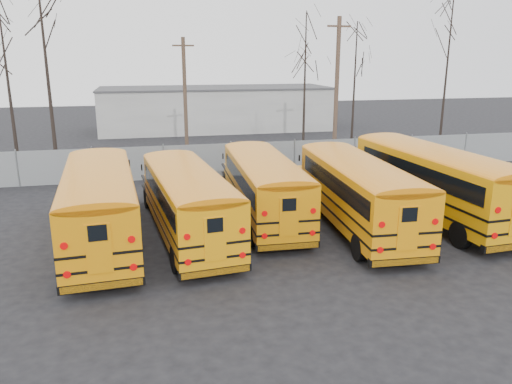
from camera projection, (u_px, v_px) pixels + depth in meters
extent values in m
plane|color=black|center=(286.00, 246.00, 19.13)|extent=(120.00, 120.00, 0.00)
cube|color=gray|center=(231.00, 159.00, 30.16)|extent=(40.00, 0.04, 2.00)
cube|color=beige|center=(216.00, 109.00, 49.14)|extent=(22.00, 8.00, 4.00)
cylinder|color=black|center=(65.00, 270.00, 15.79)|extent=(0.34, 1.00, 0.99)
cylinder|color=black|center=(137.00, 262.00, 16.41)|extent=(0.34, 1.00, 0.99)
cylinder|color=black|center=(77.00, 200.00, 23.46)|extent=(0.34, 1.00, 0.99)
cylinder|color=black|center=(126.00, 197.00, 24.08)|extent=(0.34, 1.00, 0.99)
cube|color=orange|center=(100.00, 204.00, 18.76)|extent=(3.08, 9.33, 2.32)
cube|color=orange|center=(101.00, 187.00, 23.96)|extent=(2.33, 1.83, 0.99)
cube|color=black|center=(98.00, 193.00, 18.44)|extent=(3.06, 8.35, 0.69)
cube|color=black|center=(101.00, 216.00, 19.73)|extent=(3.23, 11.03, 0.09)
cube|color=black|center=(100.00, 204.00, 19.60)|extent=(3.23, 11.03, 0.09)
cube|color=black|center=(102.00, 285.00, 14.92)|extent=(2.54, 0.39, 0.28)
cube|color=black|center=(102.00, 193.00, 24.83)|extent=(2.38, 0.36, 0.26)
cube|color=orange|center=(99.00, 249.00, 14.51)|extent=(0.74, 0.09, 1.53)
cylinder|color=#B20505|center=(67.00, 275.00, 14.43)|extent=(0.22, 0.05, 0.22)
cylinder|color=#B20505|center=(133.00, 267.00, 14.94)|extent=(0.22, 0.05, 0.22)
cylinder|color=#B20505|center=(64.00, 246.00, 14.19)|extent=(0.22, 0.05, 0.22)
cylinder|color=#B20505|center=(132.00, 239.00, 14.71)|extent=(0.22, 0.05, 0.22)
cylinder|color=black|center=(176.00, 260.00, 16.70)|extent=(0.36, 0.95, 0.93)
cylinder|color=black|center=(236.00, 252.00, 17.35)|extent=(0.36, 0.95, 0.93)
cylinder|color=black|center=(147.00, 199.00, 23.84)|extent=(0.36, 0.95, 0.93)
cylinder|color=black|center=(191.00, 195.00, 24.49)|extent=(0.36, 0.95, 0.93)
cube|color=orange|center=(188.00, 201.00, 19.50)|extent=(3.21, 8.85, 2.19)
cube|color=orange|center=(168.00, 186.00, 24.34)|extent=(2.25, 1.79, 0.93)
cube|color=black|center=(188.00, 191.00, 19.20)|extent=(3.15, 7.93, 0.65)
cube|color=black|center=(185.00, 212.00, 20.40)|extent=(3.41, 10.44, 0.08)
cube|color=black|center=(184.00, 201.00, 20.28)|extent=(3.41, 10.44, 0.08)
cube|color=black|center=(215.00, 271.00, 15.93)|extent=(2.39, 0.45, 0.26)
cube|color=black|center=(166.00, 192.00, 25.16)|extent=(2.24, 0.42, 0.24)
cube|color=orange|center=(215.00, 239.00, 15.54)|extent=(0.70, 0.11, 1.44)
cylinder|color=#B20505|center=(188.00, 262.00, 15.43)|extent=(0.21, 0.06, 0.20)
cylinder|color=#B20505|center=(243.00, 255.00, 15.98)|extent=(0.21, 0.06, 0.20)
cylinder|color=#B20505|center=(187.00, 237.00, 15.21)|extent=(0.21, 0.06, 0.20)
cylinder|color=#B20505|center=(242.00, 231.00, 15.76)|extent=(0.21, 0.06, 0.20)
cylinder|color=black|center=(253.00, 235.00, 19.00)|extent=(0.29, 0.94, 0.93)
cylinder|color=black|center=(306.00, 231.00, 19.38)|extent=(0.29, 0.94, 0.93)
cylinder|color=black|center=(227.00, 185.00, 26.41)|extent=(0.29, 0.94, 0.93)
cylinder|color=black|center=(265.00, 183.00, 26.79)|extent=(0.29, 0.94, 0.93)
cube|color=orange|center=(264.00, 186.00, 21.77)|extent=(2.64, 8.73, 2.19)
cube|color=orange|center=(245.00, 174.00, 26.79)|extent=(2.15, 1.66, 0.93)
cube|color=black|center=(265.00, 176.00, 21.46)|extent=(2.64, 7.80, 0.65)
cube|color=black|center=(261.00, 196.00, 22.70)|extent=(2.72, 10.33, 0.08)
cube|color=black|center=(261.00, 186.00, 22.57)|extent=(2.72, 10.33, 0.08)
cube|color=black|center=(288.00, 246.00, 18.06)|extent=(2.39, 0.29, 0.26)
cube|color=black|center=(243.00, 180.00, 27.63)|extent=(2.24, 0.27, 0.24)
cube|color=orange|center=(289.00, 217.00, 17.67)|extent=(0.70, 0.06, 1.44)
cylinder|color=#B20505|center=(265.00, 236.00, 17.67)|extent=(0.21, 0.04, 0.20)
cylinder|color=#B20505|center=(312.00, 233.00, 17.99)|extent=(0.21, 0.04, 0.20)
cylinder|color=#B20505|center=(265.00, 214.00, 17.45)|extent=(0.21, 0.04, 0.20)
cylinder|color=#B20505|center=(313.00, 211.00, 17.77)|extent=(0.21, 0.04, 0.20)
cylinder|color=black|center=(359.00, 248.00, 17.69)|extent=(0.33, 0.99, 0.98)
cylinder|color=black|center=(417.00, 244.00, 18.04)|extent=(0.33, 0.99, 0.98)
cylinder|color=black|center=(301.00, 189.00, 25.48)|extent=(0.33, 0.99, 0.98)
cylinder|color=black|center=(342.00, 187.00, 25.83)|extent=(0.33, 0.99, 0.98)
cube|color=orange|center=(358.00, 192.00, 20.58)|extent=(2.93, 9.19, 2.29)
cube|color=orange|center=(320.00, 177.00, 25.85)|extent=(2.28, 1.78, 0.98)
cube|color=black|center=(360.00, 181.00, 20.26)|extent=(2.92, 8.22, 0.68)
cube|color=black|center=(350.00, 203.00, 21.55)|extent=(3.06, 10.87, 0.09)
cube|color=black|center=(351.00, 192.00, 21.43)|extent=(3.06, 10.87, 0.09)
cube|color=black|center=(404.00, 261.00, 16.67)|extent=(2.50, 0.35, 0.27)
cube|color=black|center=(315.00, 184.00, 26.74)|extent=(2.35, 0.32, 0.25)
cube|color=orange|center=(408.00, 229.00, 16.26)|extent=(0.73, 0.08, 1.51)
cylinder|color=#B20505|center=(380.00, 250.00, 16.29)|extent=(0.22, 0.05, 0.21)
cylinder|color=#B20505|center=(433.00, 247.00, 16.58)|extent=(0.22, 0.05, 0.21)
cylinder|color=#B20505|center=(382.00, 225.00, 16.05)|extent=(0.22, 0.05, 0.21)
cylinder|color=#B20505|center=(435.00, 222.00, 16.35)|extent=(0.22, 0.05, 0.21)
cylinder|color=black|center=(461.00, 235.00, 18.84)|extent=(0.36, 1.06, 1.04)
cylinder|color=black|center=(512.00, 229.00, 19.49)|extent=(0.36, 1.06, 1.04)
cylinder|color=black|center=(353.00, 181.00, 26.94)|extent=(0.36, 1.06, 1.04)
cylinder|color=black|center=(392.00, 178.00, 27.58)|extent=(0.36, 1.06, 1.04)
cube|color=orange|center=(435.00, 181.00, 21.97)|extent=(3.23, 9.84, 2.45)
cube|color=orange|center=(370.00, 169.00, 27.46)|extent=(2.45, 1.92, 1.04)
cube|color=black|center=(439.00, 169.00, 21.64)|extent=(3.20, 8.80, 0.73)
cube|color=black|center=(422.00, 192.00, 22.99)|extent=(3.37, 11.63, 0.09)
cube|color=black|center=(423.00, 181.00, 22.86)|extent=(3.37, 11.63, 0.09)
cube|color=black|center=(362.00, 176.00, 28.38)|extent=(2.51, 0.37, 0.27)
cylinder|color=#B20505|center=(495.00, 236.00, 17.40)|extent=(0.23, 0.06, 0.23)
cylinder|color=#B20505|center=(498.00, 210.00, 17.15)|extent=(0.23, 0.06, 0.23)
cylinder|color=#4A382A|center=(185.00, 100.00, 34.06)|extent=(0.26, 0.26, 8.27)
cube|color=#4A382A|center=(183.00, 46.00, 33.12)|extent=(1.47, 0.33, 0.11)
cylinder|color=brown|center=(337.00, 90.00, 34.35)|extent=(0.30, 0.30, 9.61)
cube|color=brown|center=(339.00, 26.00, 33.25)|extent=(1.71, 0.29, 0.13)
cone|color=black|center=(9.00, 92.00, 31.00)|extent=(0.26, 0.26, 9.71)
cone|color=black|center=(47.00, 71.00, 28.65)|extent=(0.26, 0.26, 12.48)
cone|color=black|center=(305.00, 91.00, 32.55)|extent=(0.26, 0.26, 9.69)
cone|color=black|center=(354.00, 90.00, 35.97)|extent=(0.26, 0.26, 9.39)
cone|color=black|center=(447.00, 68.00, 36.72)|extent=(0.26, 0.26, 12.42)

